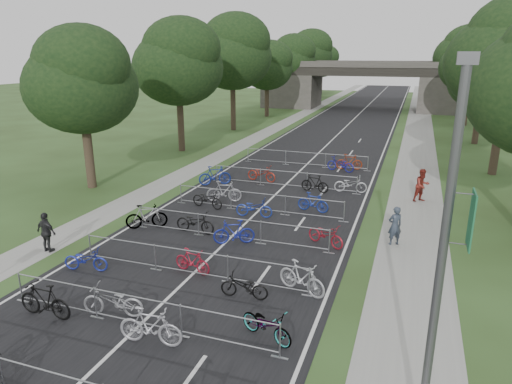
% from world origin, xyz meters
% --- Properties ---
extents(road, '(11.00, 140.00, 0.01)m').
position_xyz_m(road, '(0.00, 50.00, 0.01)').
color(road, black).
rests_on(road, ground).
extents(sidewalk_right, '(3.00, 140.00, 0.01)m').
position_xyz_m(sidewalk_right, '(8.00, 50.00, 0.01)').
color(sidewalk_right, gray).
rests_on(sidewalk_right, ground).
extents(sidewalk_left, '(2.00, 140.00, 0.01)m').
position_xyz_m(sidewalk_left, '(-7.50, 50.00, 0.01)').
color(sidewalk_left, gray).
rests_on(sidewalk_left, ground).
extents(lane_markings, '(0.12, 140.00, 0.00)m').
position_xyz_m(lane_markings, '(0.00, 50.00, 0.00)').
color(lane_markings, silver).
rests_on(lane_markings, ground).
extents(overpass_bridge, '(31.00, 8.00, 7.05)m').
position_xyz_m(overpass_bridge, '(0.00, 65.00, 3.53)').
color(overpass_bridge, '#423F3B').
rests_on(overpass_bridge, ground).
extents(lamppost, '(0.61, 0.65, 8.21)m').
position_xyz_m(lamppost, '(8.33, 2.00, 4.28)').
color(lamppost, '#4C4C51').
rests_on(lamppost, ground).
extents(tree_left_0, '(6.72, 6.72, 10.25)m').
position_xyz_m(tree_left_0, '(-11.39, 15.93, 6.49)').
color(tree_left_0, '#33261C').
rests_on(tree_left_0, ground).
extents(tree_left_1, '(7.56, 7.56, 11.53)m').
position_xyz_m(tree_left_1, '(-11.39, 27.93, 7.30)').
color(tree_left_1, '#33261C').
rests_on(tree_left_1, ground).
extents(tree_right_1, '(8.18, 8.18, 12.47)m').
position_xyz_m(tree_right_1, '(13.11, 27.93, 7.90)').
color(tree_right_1, '#33261C').
rests_on(tree_right_1, ground).
extents(tree_left_2, '(8.40, 8.40, 12.81)m').
position_xyz_m(tree_left_2, '(-11.39, 39.93, 8.12)').
color(tree_left_2, '#33261C').
rests_on(tree_left_2, ground).
extents(tree_right_2, '(6.16, 6.16, 9.39)m').
position_xyz_m(tree_right_2, '(13.11, 39.93, 5.95)').
color(tree_right_2, '#33261C').
rests_on(tree_right_2, ground).
extents(tree_left_3, '(6.72, 6.72, 10.25)m').
position_xyz_m(tree_left_3, '(-11.39, 51.93, 6.49)').
color(tree_left_3, '#33261C').
rests_on(tree_left_3, ground).
extents(tree_right_3, '(7.17, 7.17, 10.93)m').
position_xyz_m(tree_right_3, '(13.11, 51.93, 6.92)').
color(tree_right_3, '#33261C').
rests_on(tree_right_3, ground).
extents(tree_left_4, '(7.56, 7.56, 11.53)m').
position_xyz_m(tree_left_4, '(-11.39, 63.93, 7.30)').
color(tree_left_4, '#33261C').
rests_on(tree_left_4, ground).
extents(tree_right_4, '(8.18, 8.18, 12.47)m').
position_xyz_m(tree_right_4, '(13.11, 63.93, 7.90)').
color(tree_right_4, '#33261C').
rests_on(tree_right_4, ground).
extents(tree_left_5, '(8.40, 8.40, 12.81)m').
position_xyz_m(tree_left_5, '(-11.39, 75.93, 8.12)').
color(tree_left_5, '#33261C').
rests_on(tree_left_5, ground).
extents(tree_right_5, '(6.16, 6.16, 9.39)m').
position_xyz_m(tree_right_5, '(13.11, 75.93, 5.95)').
color(tree_right_5, '#33261C').
rests_on(tree_right_5, ground).
extents(tree_left_6, '(6.72, 6.72, 10.25)m').
position_xyz_m(tree_left_6, '(-11.39, 87.93, 6.49)').
color(tree_left_6, '#33261C').
rests_on(tree_left_6, ground).
extents(tree_right_6, '(7.17, 7.17, 10.93)m').
position_xyz_m(tree_right_6, '(13.11, 87.93, 6.92)').
color(tree_right_6, '#33261C').
rests_on(tree_right_6, ground).
extents(barrier_row_1, '(9.70, 0.08, 1.10)m').
position_xyz_m(barrier_row_1, '(0.00, 3.60, 0.55)').
color(barrier_row_1, '#96989D').
rests_on(barrier_row_1, ground).
extents(barrier_row_2, '(9.70, 0.08, 1.10)m').
position_xyz_m(barrier_row_2, '(0.00, 7.20, 0.55)').
color(barrier_row_2, '#96989D').
rests_on(barrier_row_2, ground).
extents(barrier_row_3, '(9.70, 0.08, 1.10)m').
position_xyz_m(barrier_row_3, '(0.00, 11.00, 0.55)').
color(barrier_row_3, '#96989D').
rests_on(barrier_row_3, ground).
extents(barrier_row_4, '(9.70, 0.08, 1.10)m').
position_xyz_m(barrier_row_4, '(0.00, 15.00, 0.55)').
color(barrier_row_4, '#96989D').
rests_on(barrier_row_4, ground).
extents(barrier_row_5, '(9.70, 0.08, 1.10)m').
position_xyz_m(barrier_row_5, '(0.00, 20.00, 0.55)').
color(barrier_row_5, '#96989D').
rests_on(barrier_row_5, ground).
extents(barrier_row_6, '(9.70, 0.08, 1.10)m').
position_xyz_m(barrier_row_6, '(0.00, 26.00, 0.55)').
color(barrier_row_6, '#96989D').
rests_on(barrier_row_6, ground).
extents(bike_4, '(2.00, 0.58, 1.20)m').
position_xyz_m(bike_4, '(-3.10, 3.11, 0.60)').
color(bike_4, black).
rests_on(bike_4, ground).
extents(bike_5, '(2.12, 1.11, 1.06)m').
position_xyz_m(bike_5, '(-1.09, 3.88, 0.53)').
color(bike_5, gray).
rests_on(bike_5, ground).
extents(bike_6, '(2.02, 0.75, 1.19)m').
position_xyz_m(bike_6, '(0.87, 2.97, 0.59)').
color(bike_6, '#A5A5AD').
rests_on(bike_6, ground).
extents(bike_7, '(1.97, 1.31, 0.98)m').
position_xyz_m(bike_7, '(3.98, 4.33, 0.49)').
color(bike_7, '#96989D').
rests_on(bike_7, ground).
extents(bike_8, '(1.86, 0.97, 0.93)m').
position_xyz_m(bike_8, '(-4.07, 6.26, 0.46)').
color(bike_8, '#1C299E').
rests_on(bike_8, ground).
extents(bike_9, '(1.68, 0.74, 0.97)m').
position_xyz_m(bike_9, '(-0.06, 7.48, 0.49)').
color(bike_9, maroon).
rests_on(bike_9, ground).
extents(bike_10, '(1.75, 0.73, 0.90)m').
position_xyz_m(bike_10, '(2.51, 6.32, 0.45)').
color(bike_10, black).
rests_on(bike_10, ground).
extents(bike_11, '(2.03, 1.28, 1.19)m').
position_xyz_m(bike_11, '(4.30, 7.35, 0.59)').
color(bike_11, '#B6B7BE').
rests_on(bike_11, ground).
extents(bike_12, '(2.00, 1.52, 1.20)m').
position_xyz_m(bike_12, '(-4.30, 10.97, 0.60)').
color(bike_12, '#96989D').
rests_on(bike_12, ground).
extents(bike_13, '(2.03, 0.80, 1.05)m').
position_xyz_m(bike_13, '(-1.82, 11.24, 0.52)').
color(bike_13, black).
rests_on(bike_13, ground).
extents(bike_14, '(1.91, 1.28, 1.12)m').
position_xyz_m(bike_14, '(0.41, 10.61, 0.56)').
color(bike_14, navy).
rests_on(bike_14, ground).
extents(bike_15, '(1.98, 1.44, 0.99)m').
position_xyz_m(bike_15, '(4.30, 11.80, 0.50)').
color(bike_15, maroon).
rests_on(bike_15, ground).
extents(bike_16, '(2.05, 1.04, 1.02)m').
position_xyz_m(bike_16, '(-2.82, 14.72, 0.51)').
color(bike_16, black).
rests_on(bike_16, ground).
extents(bike_17, '(2.11, 1.12, 1.22)m').
position_xyz_m(bike_17, '(-2.38, 16.03, 0.61)').
color(bike_17, gray).
rests_on(bike_17, ground).
extents(bike_18, '(1.99, 0.86, 1.02)m').
position_xyz_m(bike_18, '(0.09, 14.19, 0.51)').
color(bike_18, navy).
rests_on(bike_18, ground).
extents(bike_19, '(1.82, 0.79, 1.06)m').
position_xyz_m(bike_19, '(2.79, 16.01, 0.53)').
color(bike_19, navy).
rests_on(bike_19, ground).
extents(bike_20, '(2.08, 1.63, 1.26)m').
position_xyz_m(bike_20, '(-4.30, 19.02, 0.63)').
color(bike_20, navy).
rests_on(bike_20, ground).
extents(bike_21, '(2.14, 1.04, 1.08)m').
position_xyz_m(bike_21, '(-1.75, 20.86, 0.54)').
color(bike_21, '#A02617').
rests_on(bike_21, ground).
extents(bike_22, '(1.86, 0.84, 1.08)m').
position_xyz_m(bike_22, '(2.11, 19.63, 0.54)').
color(bike_22, black).
rests_on(bike_22, ground).
extents(bike_23, '(2.04, 0.91, 1.04)m').
position_xyz_m(bike_23, '(4.18, 20.28, 0.52)').
color(bike_23, '#ADAFB5').
rests_on(bike_23, ground).
extents(bike_26, '(2.19, 1.29, 1.09)m').
position_xyz_m(bike_26, '(2.76, 25.23, 0.54)').
color(bike_26, navy).
rests_on(bike_26, ground).
extents(bike_27, '(1.96, 0.83, 1.14)m').
position_xyz_m(bike_27, '(3.27, 26.02, 0.57)').
color(bike_27, maroon).
rests_on(bike_27, ground).
extents(pedestrian_a, '(0.77, 0.70, 1.77)m').
position_xyz_m(pedestrian_a, '(7.14, 12.89, 0.89)').
color(pedestrian_a, '#2F3746').
rests_on(pedestrian_a, ground).
extents(pedestrian_b, '(1.18, 1.14, 1.91)m').
position_xyz_m(pedestrian_b, '(8.27, 19.81, 0.96)').
color(pedestrian_b, maroon).
rests_on(pedestrian_b, ground).
extents(pedestrian_c, '(1.08, 0.56, 1.76)m').
position_xyz_m(pedestrian_c, '(-6.80, 7.20, 0.88)').
color(pedestrian_c, black).
rests_on(pedestrian_c, ground).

